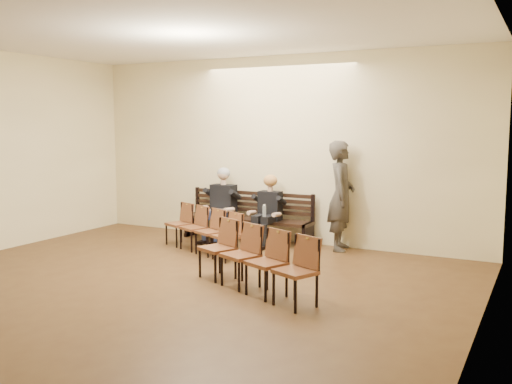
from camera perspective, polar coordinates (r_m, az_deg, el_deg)
ground at (r=7.02m, az=-15.98°, el=-12.02°), size 10.00×10.00×0.00m
room_walls at (r=7.24m, az=-12.32°, el=9.05°), size 8.02×10.01×3.51m
bench at (r=10.92m, az=-0.90°, el=-3.76°), size 2.60×0.90×0.45m
seated_man at (r=10.98m, az=-3.52°, el=-1.20°), size 0.58×0.80×1.40m
seated_woman at (r=10.52m, az=1.18°, el=-2.12°), size 0.51×0.71×1.19m
laptop at (r=10.88m, az=-3.75°, el=-1.93°), size 0.36×0.29×0.25m
water_bottle at (r=10.24m, az=0.83°, el=-2.56°), size 0.07×0.07×0.22m
bag at (r=10.30m, az=-2.89°, el=-5.00°), size 0.40×0.35×0.25m
passerby at (r=10.14m, az=8.53°, el=0.44°), size 0.71×0.92×2.23m
chair_row_front at (r=7.67m, az=-0.29°, el=-6.75°), size 2.13×1.28×0.87m
chair_row_back at (r=10.01m, az=-5.48°, el=-3.80°), size 1.92×1.14×0.78m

